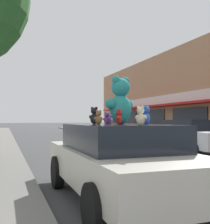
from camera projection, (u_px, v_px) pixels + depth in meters
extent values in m
cube|color=red|center=(183.00, 104.00, 20.10)|extent=(1.12, 31.19, 0.12)
cube|color=silver|center=(188.00, 96.00, 20.28)|extent=(0.08, 29.70, 0.70)
cube|color=black|center=(189.00, 122.00, 20.24)|extent=(0.06, 4.03, 2.00)
cube|color=black|center=(152.00, 121.00, 25.23)|extent=(0.06, 4.03, 2.00)
cube|color=black|center=(128.00, 121.00, 30.22)|extent=(0.06, 4.03, 2.00)
cube|color=black|center=(110.00, 121.00, 35.21)|extent=(0.06, 4.03, 2.00)
cube|color=beige|center=(119.00, 165.00, 5.33)|extent=(1.91, 4.56, 0.62)
cube|color=black|center=(119.00, 137.00, 5.35)|extent=(1.67, 2.51, 0.47)
cylinder|color=black|center=(57.00, 172.00, 6.35)|extent=(0.20, 0.71, 0.71)
cylinder|color=black|center=(132.00, 167.00, 6.96)|extent=(0.20, 0.71, 0.71)
cylinder|color=black|center=(94.00, 210.00, 3.69)|extent=(0.20, 0.71, 0.71)
cylinder|color=black|center=(209.00, 197.00, 4.30)|extent=(0.20, 0.71, 0.71)
ellipsoid|color=teal|center=(121.00, 109.00, 5.63)|extent=(0.57, 0.54, 0.60)
sphere|color=teal|center=(121.00, 88.00, 5.64)|extent=(0.49, 0.49, 0.38)
sphere|color=teal|center=(125.00, 81.00, 5.74)|extent=(0.21, 0.21, 0.16)
sphere|color=teal|center=(116.00, 80.00, 5.55)|extent=(0.21, 0.21, 0.16)
sphere|color=#47CDC6|center=(115.00, 89.00, 5.76)|extent=(0.19, 0.19, 0.14)
sphere|color=teal|center=(128.00, 105.00, 5.82)|extent=(0.29, 0.29, 0.22)
sphere|color=teal|center=(111.00, 104.00, 5.50)|extent=(0.29, 0.29, 0.22)
ellipsoid|color=yellow|center=(119.00, 120.00, 6.38)|extent=(0.15, 0.14, 0.16)
sphere|color=yellow|center=(119.00, 115.00, 6.39)|extent=(0.13, 0.13, 0.10)
sphere|color=yellow|center=(121.00, 113.00, 6.39)|extent=(0.05, 0.05, 0.04)
sphere|color=yellow|center=(117.00, 113.00, 6.39)|extent=(0.05, 0.05, 0.04)
sphere|color=#FFFF4D|center=(119.00, 115.00, 6.43)|extent=(0.05, 0.05, 0.04)
sphere|color=yellow|center=(122.00, 119.00, 6.40)|extent=(0.07, 0.07, 0.06)
sphere|color=yellow|center=(116.00, 119.00, 6.39)|extent=(0.07, 0.07, 0.06)
ellipsoid|color=beige|center=(141.00, 119.00, 4.38)|extent=(0.17, 0.18, 0.19)
sphere|color=beige|center=(141.00, 111.00, 4.39)|extent=(0.16, 0.16, 0.12)
sphere|color=beige|center=(143.00, 107.00, 4.36)|extent=(0.07, 0.07, 0.05)
sphere|color=beige|center=(138.00, 108.00, 4.42)|extent=(0.07, 0.07, 0.05)
sphere|color=white|center=(143.00, 111.00, 4.42)|extent=(0.06, 0.06, 0.05)
sphere|color=beige|center=(145.00, 117.00, 4.34)|extent=(0.09, 0.09, 0.07)
sphere|color=beige|center=(137.00, 117.00, 4.45)|extent=(0.09, 0.09, 0.07)
ellipsoid|color=green|center=(140.00, 120.00, 5.92)|extent=(0.17, 0.16, 0.17)
sphere|color=green|center=(140.00, 114.00, 5.92)|extent=(0.15, 0.15, 0.11)
sphere|color=green|center=(141.00, 112.00, 5.95)|extent=(0.06, 0.06, 0.05)
sphere|color=green|center=(139.00, 112.00, 5.90)|extent=(0.06, 0.06, 0.05)
sphere|color=#5ADA6D|center=(139.00, 114.00, 5.96)|extent=(0.06, 0.06, 0.04)
sphere|color=green|center=(142.00, 118.00, 5.98)|extent=(0.08, 0.08, 0.06)
sphere|color=green|center=(138.00, 118.00, 5.88)|extent=(0.08, 0.08, 0.06)
ellipsoid|color=purple|center=(107.00, 120.00, 5.70)|extent=(0.13, 0.11, 0.15)
sphere|color=purple|center=(107.00, 115.00, 5.70)|extent=(0.11, 0.11, 0.09)
sphere|color=purple|center=(108.00, 113.00, 5.72)|extent=(0.05, 0.05, 0.04)
sphere|color=purple|center=(106.00, 113.00, 5.68)|extent=(0.05, 0.05, 0.04)
sphere|color=#BA67ED|center=(106.00, 115.00, 5.73)|extent=(0.04, 0.04, 0.04)
sphere|color=purple|center=(109.00, 119.00, 5.73)|extent=(0.06, 0.06, 0.05)
sphere|color=purple|center=(104.00, 119.00, 5.68)|extent=(0.06, 0.06, 0.05)
ellipsoid|color=pink|center=(110.00, 121.00, 5.95)|extent=(0.12, 0.10, 0.14)
sphere|color=pink|center=(110.00, 116.00, 5.96)|extent=(0.10, 0.10, 0.09)
sphere|color=pink|center=(111.00, 114.00, 5.97)|extent=(0.04, 0.04, 0.04)
sphere|color=pink|center=(108.00, 114.00, 5.94)|extent=(0.04, 0.04, 0.04)
sphere|color=#FFA3DA|center=(109.00, 116.00, 5.99)|extent=(0.04, 0.04, 0.03)
sphere|color=pink|center=(112.00, 120.00, 5.99)|extent=(0.06, 0.06, 0.05)
sphere|color=pink|center=(107.00, 120.00, 5.94)|extent=(0.06, 0.06, 0.05)
ellipsoid|color=blue|center=(146.00, 119.00, 5.54)|extent=(0.23, 0.22, 0.23)
sphere|color=blue|center=(146.00, 110.00, 5.54)|extent=(0.20, 0.20, 0.14)
sphere|color=blue|center=(147.00, 107.00, 5.59)|extent=(0.08, 0.08, 0.06)
sphere|color=blue|center=(145.00, 107.00, 5.50)|extent=(0.08, 0.08, 0.06)
sphere|color=#548DFF|center=(143.00, 111.00, 5.58)|extent=(0.08, 0.08, 0.05)
sphere|color=blue|center=(148.00, 117.00, 5.62)|extent=(0.12, 0.12, 0.08)
sphere|color=blue|center=(144.00, 116.00, 5.47)|extent=(0.12, 0.12, 0.08)
ellipsoid|color=black|center=(94.00, 119.00, 5.66)|extent=(0.22, 0.22, 0.22)
sphere|color=black|center=(94.00, 111.00, 5.66)|extent=(0.19, 0.19, 0.14)
sphere|color=black|center=(96.00, 108.00, 5.64)|extent=(0.08, 0.08, 0.06)
sphere|color=black|center=(92.00, 108.00, 5.69)|extent=(0.08, 0.08, 0.06)
sphere|color=#3A3A3D|center=(96.00, 111.00, 5.71)|extent=(0.07, 0.07, 0.05)
sphere|color=black|center=(98.00, 117.00, 5.63)|extent=(0.11, 0.11, 0.08)
sphere|color=black|center=(91.00, 117.00, 5.72)|extent=(0.11, 0.11, 0.08)
ellipsoid|color=olive|center=(99.00, 120.00, 4.98)|extent=(0.15, 0.14, 0.16)
sphere|color=olive|center=(99.00, 113.00, 4.98)|extent=(0.13, 0.13, 0.10)
sphere|color=olive|center=(100.00, 111.00, 5.00)|extent=(0.06, 0.06, 0.04)
sphere|color=olive|center=(97.00, 111.00, 4.96)|extent=(0.06, 0.06, 0.04)
sphere|color=tan|center=(97.00, 114.00, 5.01)|extent=(0.05, 0.05, 0.04)
sphere|color=olive|center=(101.00, 119.00, 5.03)|extent=(0.08, 0.08, 0.06)
sphere|color=olive|center=(95.00, 119.00, 4.94)|extent=(0.08, 0.08, 0.06)
ellipsoid|color=red|center=(119.00, 120.00, 5.37)|extent=(0.17, 0.18, 0.18)
sphere|color=red|center=(119.00, 113.00, 5.38)|extent=(0.16, 0.16, 0.12)
sphere|color=red|center=(119.00, 110.00, 5.42)|extent=(0.07, 0.07, 0.05)
sphere|color=red|center=(119.00, 110.00, 5.34)|extent=(0.07, 0.07, 0.05)
sphere|color=#FF4741|center=(117.00, 113.00, 5.38)|extent=(0.06, 0.06, 0.04)
sphere|color=red|center=(119.00, 118.00, 5.45)|extent=(0.09, 0.09, 0.07)
sphere|color=red|center=(118.00, 118.00, 5.30)|extent=(0.09, 0.09, 0.07)
cube|color=silver|center=(191.00, 138.00, 12.57)|extent=(1.92, 4.46, 0.71)
cube|color=black|center=(191.00, 125.00, 12.59)|extent=(1.69, 2.25, 0.47)
cylinder|color=black|center=(157.00, 144.00, 13.55)|extent=(0.20, 0.71, 0.71)
cylinder|color=black|center=(190.00, 143.00, 14.18)|extent=(0.20, 0.71, 0.71)
cylinder|color=black|center=(193.00, 150.00, 10.95)|extent=(0.20, 0.71, 0.71)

